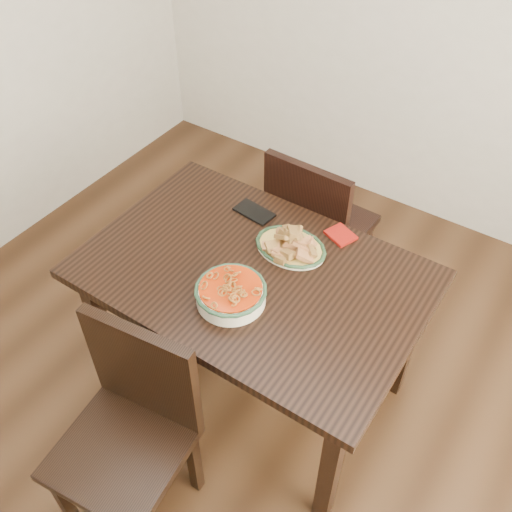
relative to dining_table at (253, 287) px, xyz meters
The scene contains 8 objects.
floor 0.67m from the dining_table, 82.12° to the right, with size 3.50×3.50×0.00m, color #331E10.
dining_table is the anchor object (origin of this frame).
chair_far 0.64m from the dining_table, 95.99° to the left, with size 0.43×0.43×0.89m.
chair_near 0.66m from the dining_table, 96.78° to the right, with size 0.47×0.47×0.89m.
fish_plate 0.23m from the dining_table, 72.19° to the left, with size 0.28×0.22×0.11m.
noodle_bowl 0.21m from the dining_table, 83.92° to the right, with size 0.26×0.26×0.08m.
smartphone 0.35m from the dining_table, 123.17° to the left, with size 0.17×0.09×0.01m, color black.
napkin 0.41m from the dining_table, 62.53° to the left, with size 0.11×0.09×0.01m, color maroon.
Camera 1 is at (0.82, -1.09, 2.28)m, focal length 40.00 mm.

